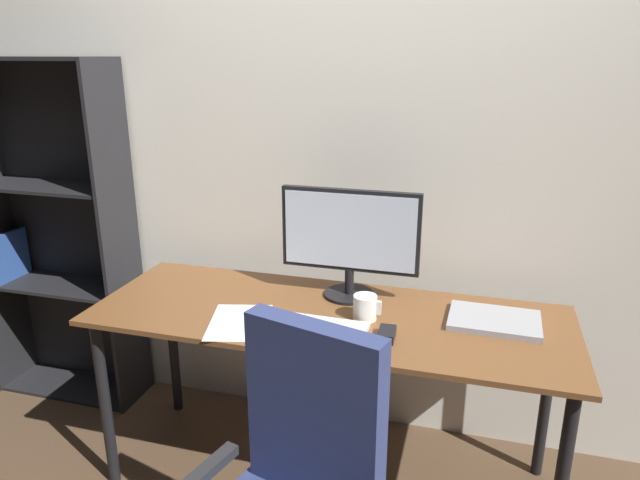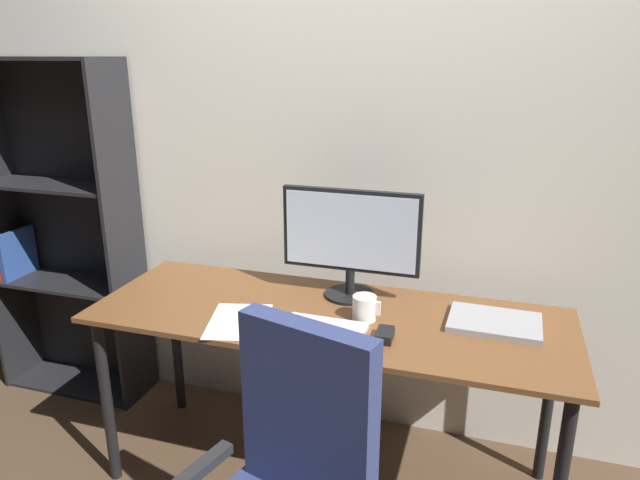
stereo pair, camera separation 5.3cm
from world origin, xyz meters
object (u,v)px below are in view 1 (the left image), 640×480
keyboard (327,326)px  coffee_mug (365,307)px  bookshelf (58,236)px  laptop (494,320)px  monitor (350,236)px  desk (328,333)px  mouse (387,334)px

keyboard → coffee_mug: 0.16m
keyboard → bookshelf: bookshelf is taller
keyboard → laptop: laptop is taller
bookshelf → monitor: bearing=-5.5°
monitor → laptop: (0.56, -0.10, -0.24)m
desk → keyboard: 0.15m
monitor → keyboard: (-0.01, -0.30, -0.24)m
laptop → bookshelf: bearing=174.9°
desk → keyboard: keyboard is taller
keyboard → coffee_mug: coffee_mug is taller
keyboard → monitor: bearing=89.3°
mouse → bookshelf: 1.76m
desk → laptop: (0.60, 0.08, 0.09)m
coffee_mug → bookshelf: (-1.59, 0.33, 0.03)m
keyboard → coffee_mug: size_ratio=2.82×
keyboard → mouse: size_ratio=3.02×
mouse → laptop: size_ratio=0.30×
desk → coffee_mug: size_ratio=17.37×
monitor → coffee_mug: bearing=-61.0°
mouse → bookshelf: size_ratio=0.06×
keyboard → laptop: 0.60m
bookshelf → coffee_mug: bearing=-11.8°
mouse → monitor: bearing=121.0°
monitor → laptop: monitor is taller
monitor → keyboard: size_ratio=1.88×
laptop → coffee_mug: bearing=-166.9°
desk → mouse: (0.24, -0.14, 0.10)m
coffee_mug → laptop: 0.47m
desk → coffee_mug: coffee_mug is taller
desk → laptop: bearing=7.9°
mouse → laptop: mouse is taller
mouse → keyboard: bearing=173.3°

